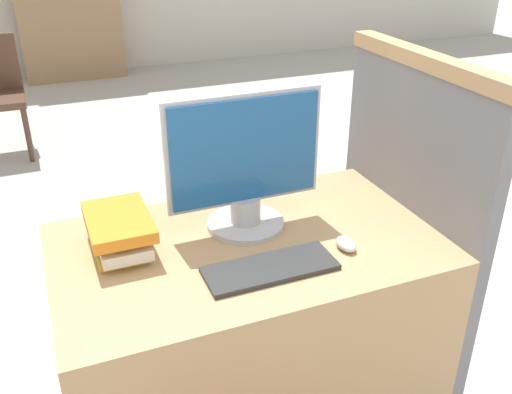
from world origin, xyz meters
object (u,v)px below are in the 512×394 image
object	(u,v)px
keyboard	(270,268)
mouse	(346,244)
book_stack	(119,231)
monitor	(245,168)

from	to	relation	value
keyboard	mouse	size ratio (longest dim) A/B	4.55
book_stack	keyboard	bearing A→B (deg)	-36.63
mouse	monitor	bearing A→B (deg)	133.67
keyboard	book_stack	distance (m)	0.48
mouse	book_stack	xyz separation A→B (m)	(-0.65, 0.26, 0.05)
mouse	book_stack	world-z (taller)	book_stack
monitor	keyboard	xyz separation A→B (m)	(-0.03, -0.27, -0.20)
keyboard	monitor	bearing A→B (deg)	84.31
book_stack	mouse	bearing A→B (deg)	-22.11
mouse	keyboard	bearing A→B (deg)	-175.30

